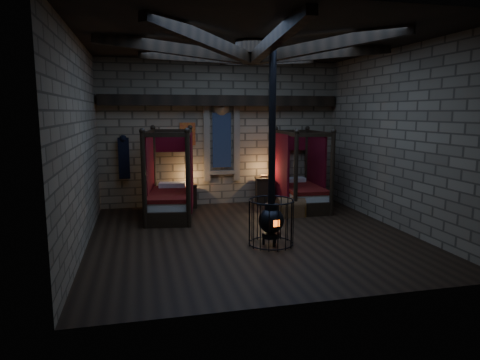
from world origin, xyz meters
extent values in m
cube|color=black|center=(0.00, 0.00, 0.00)|extent=(7.00, 7.00, 0.01)
cube|color=#847054|center=(0.00, 3.50, 2.10)|extent=(7.00, 0.02, 4.20)
cube|color=#847054|center=(0.00, -3.50, 2.10)|extent=(7.00, 0.02, 4.20)
cube|color=#847054|center=(-3.50, 0.00, 2.10)|extent=(0.02, 7.00, 4.20)
cube|color=#847054|center=(3.50, 0.00, 2.10)|extent=(0.02, 7.00, 4.20)
cube|color=black|center=(0.00, 0.00, 4.20)|extent=(7.00, 7.00, 0.01)
cube|color=black|center=(0.00, 3.32, 3.05)|extent=(6.86, 0.35, 0.30)
cylinder|color=black|center=(0.00, 0.00, 4.05)|extent=(0.70, 0.70, 0.25)
cube|color=black|center=(0.00, 3.45, 1.90)|extent=(0.55, 0.04, 1.60)
cube|color=maroon|center=(-1.00, 3.46, 2.10)|extent=(0.45, 0.03, 0.65)
cube|color=black|center=(-2.80, 3.34, 1.45)|extent=(0.30, 0.10, 1.15)
cube|color=black|center=(2.80, 3.34, 1.45)|extent=(0.30, 0.10, 1.15)
cube|color=black|center=(-1.63, 2.10, 0.18)|extent=(1.42, 2.28, 0.37)
cube|color=beige|center=(-1.63, 2.10, 0.47)|extent=(1.27, 2.10, 0.23)
cube|color=maroon|center=(-1.63, 2.10, 0.62)|extent=(1.34, 2.14, 0.10)
cube|color=beige|center=(-1.52, 2.87, 0.72)|extent=(0.76, 0.46, 0.14)
cube|color=#5B0712|center=(-1.48, 3.15, 1.90)|extent=(1.12, 0.22, 0.56)
cylinder|color=black|center=(-2.30, 1.16, 1.13)|extent=(0.11, 0.11, 2.26)
cylinder|color=black|center=(-1.99, 3.19, 1.13)|extent=(0.11, 0.11, 2.26)
cylinder|color=black|center=(-1.28, 1.01, 1.13)|extent=(0.11, 0.11, 2.26)
cylinder|color=black|center=(-0.97, 3.04, 1.13)|extent=(0.11, 0.11, 2.26)
cube|color=#5B0712|center=(-2.13, 2.49, 1.18)|extent=(0.29, 1.53, 2.00)
cube|color=#5B0712|center=(-1.05, 2.32, 1.18)|extent=(0.29, 1.53, 2.00)
cube|color=black|center=(2.08, 2.32, 0.18)|extent=(1.17, 2.12, 0.36)
cube|color=beige|center=(2.08, 2.32, 0.46)|extent=(1.04, 1.96, 0.22)
cube|color=maroon|center=(2.08, 2.32, 0.60)|extent=(1.10, 2.00, 0.10)
cube|color=beige|center=(2.12, 3.08, 0.70)|extent=(0.71, 0.38, 0.14)
cube|color=#5B0712|center=(2.13, 3.35, 1.85)|extent=(1.10, 0.10, 0.55)
cylinder|color=black|center=(1.54, 1.35, 1.10)|extent=(0.11, 0.11, 2.19)
cylinder|color=black|center=(1.63, 3.34, 1.10)|extent=(0.11, 0.11, 2.19)
cylinder|color=black|center=(2.54, 1.31, 1.10)|extent=(0.11, 0.11, 2.19)
cylinder|color=black|center=(2.63, 3.30, 1.10)|extent=(0.11, 0.11, 2.19)
cube|color=#5B0712|center=(1.57, 2.65, 1.15)|extent=(0.13, 1.50, 1.95)
cube|color=#5B0712|center=(2.63, 2.60, 1.15)|extent=(0.13, 1.50, 1.95)
cube|color=brown|center=(-1.60, 1.30, 0.15)|extent=(0.76, 0.53, 0.29)
cylinder|color=brown|center=(-1.60, 1.30, 0.29)|extent=(0.76, 0.53, 0.43)
cube|color=#AA7A34|center=(-1.92, 1.35, 0.15)|extent=(0.11, 0.45, 0.31)
cube|color=#AA7A34|center=(-1.28, 1.26, 0.15)|extent=(0.11, 0.45, 0.31)
cube|color=brown|center=(1.46, 1.47, 0.15)|extent=(0.72, 0.44, 0.30)
cylinder|color=brown|center=(1.46, 1.47, 0.30)|extent=(0.72, 0.44, 0.44)
cube|color=#AA7A34|center=(1.13, 1.47, 0.15)|extent=(0.05, 0.46, 0.32)
cube|color=#AA7A34|center=(1.79, 1.48, 0.15)|extent=(0.05, 0.46, 0.32)
cube|color=black|center=(-0.99, 3.14, 0.32)|extent=(0.43, 0.41, 0.64)
cube|color=black|center=(-0.99, 3.14, 0.65)|extent=(0.47, 0.45, 0.04)
cylinder|color=#AA7A34|center=(-0.99, 3.14, 0.74)|extent=(0.09, 0.09, 0.15)
cube|color=black|center=(1.19, 3.07, 0.38)|extent=(0.51, 0.49, 0.76)
cube|color=black|center=(1.19, 3.07, 0.79)|extent=(0.56, 0.54, 0.04)
cube|color=brown|center=(1.19, 3.07, 0.85)|extent=(0.21, 0.17, 0.05)
cylinder|color=black|center=(0.22, -0.76, 0.21)|extent=(0.38, 0.38, 0.09)
sphere|color=black|center=(0.22, -0.76, 0.52)|extent=(0.53, 0.53, 0.53)
cylinder|color=black|center=(0.22, -0.76, 0.80)|extent=(0.27, 0.27, 0.13)
cube|color=#FF5914|center=(0.25, -1.01, 0.52)|extent=(0.13, 0.04, 0.13)
cylinder|color=black|center=(0.22, -0.76, 2.45)|extent=(0.14, 0.14, 3.20)
torus|color=black|center=(0.22, -0.76, 0.04)|extent=(0.94, 0.94, 0.03)
torus|color=black|center=(0.22, -0.76, 0.95)|extent=(0.94, 0.94, 0.03)
camera|label=1|loc=(-2.37, -8.94, 2.73)|focal=32.00mm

